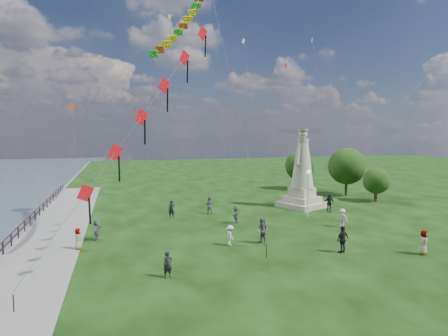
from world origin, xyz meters
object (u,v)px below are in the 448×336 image
object	(u,v)px
person_2	(230,235)
person_7	(209,205)
person_9	(329,203)
person_10	(78,240)
person_5	(97,230)
person_1	(262,231)
person_8	(342,218)
lamppost	(308,183)
person_6	(172,209)
person_0	(168,265)
person_11	(236,215)
person_3	(343,239)
statue	(302,178)
person_4	(424,242)

from	to	relation	value
person_2	person_7	bearing A→B (deg)	-11.61
person_9	person_10	bearing A→B (deg)	-156.21
person_5	person_9	xyz separation A→B (m)	(22.45, 3.94, 0.15)
person_1	person_10	world-z (taller)	person_1
person_5	person_8	size ratio (longest dim) A/B	0.98
lamppost	person_7	distance (m)	10.01
person_1	person_7	size ratio (longest dim) A/B	1.12
person_6	person_0	bearing A→B (deg)	-81.62
lamppost	person_11	size ratio (longest dim) A/B	2.89
person_1	person_11	world-z (taller)	person_1
person_3	person_10	xyz separation A→B (m)	(-17.48, 5.42, -0.19)
person_9	person_10	world-z (taller)	person_9
person_0	person_3	xyz separation A→B (m)	(12.07, 1.16, 0.18)
person_3	person_5	xyz separation A→B (m)	(-16.37, 7.75, -0.15)
person_0	person_9	world-z (taller)	person_9
person_7	person_2	bearing A→B (deg)	107.43
person_7	person_6	bearing A→B (deg)	32.83
person_7	person_9	distance (m)	12.33
statue	person_11	size ratio (longest dim) A/B	5.29
person_9	person_7	bearing A→B (deg)	176.78
lamppost	person_9	xyz separation A→B (m)	(3.31, 1.62, -2.39)
statue	person_5	xyz separation A→B (m)	(-20.95, -7.02, -2.41)
lamppost	person_1	distance (m)	10.16
statue	person_9	bearing A→B (deg)	-88.82
person_3	person_7	size ratio (longest dim) A/B	1.08
person_9	person_10	xyz separation A→B (m)	(-23.56, -6.27, -0.20)
person_1	person_7	bearing A→B (deg)	163.75
person_4	person_11	xyz separation A→B (m)	(-9.59, 11.63, -0.04)
statue	person_0	size ratio (longest dim) A/B	5.58
person_7	person_10	distance (m)	14.52
person_6	person_9	distance (m)	16.04
person_6	person_4	bearing A→B (deg)	-29.00
person_0	person_2	size ratio (longest dim) A/B	1.02
person_3	person_4	bearing A→B (deg)	142.14
person_1	person_7	xyz separation A→B (m)	(-1.45, 10.88, -0.10)
person_4	person_8	xyz separation A→B (m)	(-1.10, 7.87, -0.03)
person_5	person_11	bearing A→B (deg)	-65.84
person_6	person_8	size ratio (longest dim) A/B	1.04
statue	person_4	bearing A→B (deg)	-113.30
person_8	person_9	distance (m)	6.03
lamppost	person_8	distance (m)	4.88
person_5	person_7	world-z (taller)	person_7
person_3	person_11	bearing A→B (deg)	-83.06
person_4	person_6	size ratio (longest dim) A/B	1.00
person_5	person_7	bearing A→B (deg)	-43.60
person_1	person_9	size ratio (longest dim) A/B	1.02
person_9	person_2	bearing A→B (deg)	-139.49
person_1	person_8	world-z (taller)	person_1
person_1	person_5	size ratio (longest dim) A/B	1.22
person_1	person_9	bearing A→B (deg)	104.18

